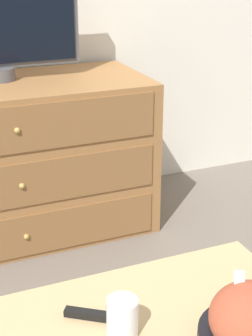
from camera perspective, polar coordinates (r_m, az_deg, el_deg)
The scene contains 4 objects.
dresser at distance 2.37m, azimuth -12.84°, elevation 0.75°, with size 1.26×0.58×0.71m.
takeout_bowl at distance 1.23m, azimuth 13.78°, elevation -16.52°, with size 0.24×0.24×0.17m.
drink_cup at distance 1.24m, azimuth -0.42°, elevation -16.51°, with size 0.07×0.07×0.10m.
remote_control at distance 1.31m, azimuth -3.58°, elevation -15.98°, with size 0.14×0.10×0.02m.
Camera 1 is at (-0.22, -2.49, 1.23)m, focal length 55.00 mm.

